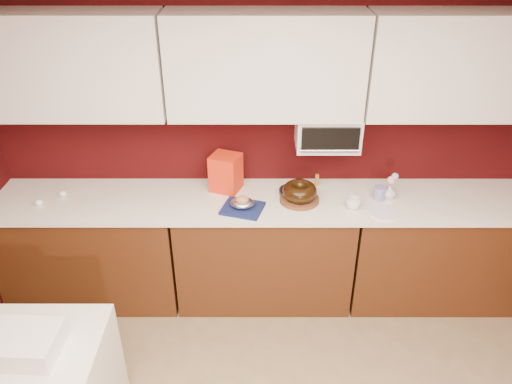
{
  "coord_description": "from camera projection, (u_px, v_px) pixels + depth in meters",
  "views": [
    {
      "loc": [
        -0.06,
        -1.19,
        2.81
      ],
      "look_at": [
        -0.06,
        1.84,
        1.02
      ],
      "focal_mm": 35.0,
      "sensor_mm": 36.0,
      "label": 1
    }
  ],
  "objects": [
    {
      "name": "coffee_mug",
      "position": [
        353.0,
        202.0,
        3.53
      ],
      "size": [
        0.1,
        0.1,
        0.1
      ],
      "primitive_type": "imported",
      "rotation": [
        0.0,
        0.0,
        0.11
      ],
      "color": "white",
      "rests_on": "countertop"
    },
    {
      "name": "bundt_cake",
      "position": [
        300.0,
        191.0,
        3.6
      ],
      "size": [
        0.29,
        0.29,
        0.1
      ],
      "primitive_type": "torus",
      "rotation": [
        0.0,
        0.0,
        -0.19
      ],
      "color": "black",
      "rests_on": "cake_base"
    },
    {
      "name": "toaster_oven",
      "position": [
        328.0,
        131.0,
        3.57
      ],
      "size": [
        0.45,
        0.3,
        0.25
      ],
      "primitive_type": "cube",
      "color": "white",
      "rests_on": "upper_cabinet_center"
    },
    {
      "name": "ceiling",
      "position": [
        282.0,
        49.0,
        1.18
      ],
      "size": [
        4.0,
        4.5,
        0.02
      ],
      "primitive_type": "cube",
      "color": "white",
      "rests_on": "wall_back"
    },
    {
      "name": "base_cabinet_center",
      "position": [
        264.0,
        250.0,
        3.9
      ],
      "size": [
        1.31,
        0.58,
        0.86
      ],
      "primitive_type": "cube",
      "color": "#4A240E",
      "rests_on": "floor"
    },
    {
      "name": "countertop",
      "position": [
        264.0,
        201.0,
        3.68
      ],
      "size": [
        4.0,
        0.62,
        0.04
      ],
      "primitive_type": "cube",
      "color": "white",
      "rests_on": "base_cabinet_center"
    },
    {
      "name": "china_plate",
      "position": [
        384.0,
        213.0,
        3.49
      ],
      "size": [
        0.23,
        0.23,
        0.01
      ],
      "primitive_type": "cylinder",
      "rotation": [
        0.0,
        0.0,
        0.2
      ],
      "color": "white",
      "rests_on": "countertop"
    },
    {
      "name": "flower_pink",
      "position": [
        391.0,
        180.0,
        3.61
      ],
      "size": [
        0.06,
        0.06,
        0.06
      ],
      "primitive_type": "sphere",
      "color": "pink",
      "rests_on": "flower_vase"
    },
    {
      "name": "newspaper_stack",
      "position": [
        25.0,
        344.0,
        2.59
      ],
      "size": [
        0.36,
        0.3,
        0.12
      ],
      "primitive_type": "cube",
      "rotation": [
        0.0,
        0.0,
        -0.04
      ],
      "color": "white",
      "rests_on": "dining_table"
    },
    {
      "name": "navy_towel",
      "position": [
        243.0,
        208.0,
        3.54
      ],
      "size": [
        0.33,
        0.31,
        0.02
      ],
      "primitive_type": "cube",
      "rotation": [
        0.0,
        0.0,
        -0.29
      ],
      "color": "#141E4D",
      "rests_on": "countertop"
    },
    {
      "name": "dark_pan",
      "position": [
        291.0,
        191.0,
        3.73
      ],
      "size": [
        0.23,
        0.23,
        0.03
      ],
      "primitive_type": "cylinder",
      "rotation": [
        0.0,
        0.0,
        0.29
      ],
      "color": "black",
      "rests_on": "countertop"
    },
    {
      "name": "toaster_oven_door",
      "position": [
        330.0,
        140.0,
        3.43
      ],
      "size": [
        0.4,
        0.02,
        0.18
      ],
      "primitive_type": "cube",
      "color": "black",
      "rests_on": "toaster_oven"
    },
    {
      "name": "flower_blue",
      "position": [
        395.0,
        176.0,
        3.61
      ],
      "size": [
        0.05,
        0.05,
        0.05
      ],
      "primitive_type": "sphere",
      "color": "#93B7EB",
      "rests_on": "flower_vase"
    },
    {
      "name": "base_cabinet_right",
      "position": [
        434.0,
        250.0,
        3.9
      ],
      "size": [
        1.31,
        0.58,
        0.86
      ],
      "primitive_type": "cube",
      "color": "#4A240E",
      "rests_on": "floor"
    },
    {
      "name": "upper_cabinet_center",
      "position": [
        265.0,
        66.0,
        3.31
      ],
      "size": [
        1.31,
        0.33,
        0.7
      ],
      "primitive_type": "cube",
      "color": "white",
      "rests_on": "wall_back"
    },
    {
      "name": "egg_right",
      "position": [
        63.0,
        194.0,
        3.69
      ],
      "size": [
        0.07,
        0.06,
        0.04
      ],
      "primitive_type": "ellipsoid",
      "rotation": [
        0.0,
        0.0,
        -0.34
      ],
      "color": "white",
      "rests_on": "countertop"
    },
    {
      "name": "amber_bottle",
      "position": [
        317.0,
        180.0,
        3.82
      ],
      "size": [
        0.04,
        0.04,
        0.09
      ],
      "primitive_type": "cylinder",
      "rotation": [
        0.0,
        0.0,
        0.2
      ],
      "color": "olive",
      "rests_on": "countertop"
    },
    {
      "name": "roasted_ham",
      "position": [
        242.0,
        200.0,
        3.5
      ],
      "size": [
        0.1,
        0.09,
        0.06
      ],
      "primitive_type": "ellipsoid",
      "rotation": [
        0.0,
        0.0,
        0.12
      ],
      "color": "tan",
      "rests_on": "foil_ham_nest"
    },
    {
      "name": "toaster_oven_handle",
      "position": [
        330.0,
        151.0,
        3.45
      ],
      "size": [
        0.42,
        0.02,
        0.02
      ],
      "primitive_type": "cylinder",
      "rotation": [
        0.0,
        1.57,
        0.0
      ],
      "color": "silver",
      "rests_on": "toaster_oven"
    },
    {
      "name": "foil_ham_nest",
      "position": [
        242.0,
        203.0,
        3.51
      ],
      "size": [
        0.21,
        0.19,
        0.06
      ],
      "primitive_type": "ellipsoid",
      "rotation": [
        0.0,
        0.0,
        -0.37
      ],
      "color": "silver",
      "rests_on": "navy_towel"
    },
    {
      "name": "upper_cabinet_right",
      "position": [
        466.0,
        66.0,
        3.31
      ],
      "size": [
        1.31,
        0.33,
        0.7
      ],
      "primitive_type": "cube",
      "color": "white",
      "rests_on": "wall_back"
    },
    {
      "name": "egg_left",
      "position": [
        39.0,
        203.0,
        3.58
      ],
      "size": [
        0.07,
        0.06,
        0.05
      ],
      "primitive_type": "ellipsoid",
      "rotation": [
        0.0,
        0.0,
        0.22
      ],
      "color": "white",
      "rests_on": "countertop"
    },
    {
      "name": "wall_back",
      "position": [
        264.0,
        138.0,
        3.75
      ],
      "size": [
        4.0,
        0.02,
        2.5
      ],
      "primitive_type": "cube",
      "color": "#380708",
      "rests_on": "floor"
    },
    {
      "name": "flower_vase",
      "position": [
        389.0,
        191.0,
        3.65
      ],
      "size": [
        0.09,
        0.09,
        0.12
      ],
      "primitive_type": "imported",
      "rotation": [
        0.0,
        0.0,
        -0.2
      ],
      "color": "silver",
      "rests_on": "countertop"
    },
    {
      "name": "pandoro_box",
      "position": [
        226.0,
        173.0,
        3.72
      ],
      "size": [
        0.26,
        0.25,
        0.28
      ],
      "primitive_type": "cube",
      "rotation": [
        0.0,
        0.0,
        -0.37
      ],
      "color": "red",
      "rests_on": "countertop"
    },
    {
      "name": "upper_cabinet_left",
      "position": [
        65.0,
        66.0,
        3.31
      ],
      "size": [
        1.31,
        0.33,
        0.7
      ],
      "primitive_type": "cube",
      "color": "white",
      "rests_on": "wall_back"
    },
    {
      "name": "cake_base",
      "position": [
        299.0,
        199.0,
        3.64
      ],
      "size": [
        0.37,
        0.37,
        0.03
      ],
      "primitive_type": "cylinder",
      "rotation": [
        0.0,
        0.0,
        -0.34
      ],
      "color": "brown",
      "rests_on": "countertop"
    },
    {
      "name": "blue_jar",
      "position": [
        379.0,
        193.0,
        3.64
      ],
      "size": [
        0.11,
        0.11,
        0.1
      ],
      "primitive_type": "cylinder",
      "rotation": [
        0.0,
        0.0,
        0.38
      ],
      "color": "navy",
      "rests_on": "countertop"
    },
    {
      "name": "base_cabinet_left",
      "position": [
        94.0,
        250.0,
        3.9
      ],
      "size": [
        1.31,
        0.58,
        0.86
      ],
      "primitive_type": "cube",
      "color": "#4A240E",
      "rests_on": "floor"
    }
  ]
}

